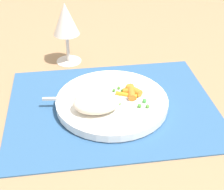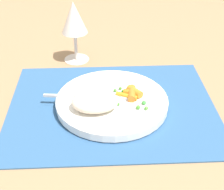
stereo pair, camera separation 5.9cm
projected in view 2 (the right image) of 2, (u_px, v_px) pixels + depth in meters
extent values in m
plane|color=#997551|center=(112.00, 107.00, 0.78)|extent=(2.40, 2.40, 0.00)
cube|color=#2D5684|center=(112.00, 106.00, 0.78)|extent=(0.48, 0.37, 0.01)
cylinder|color=white|center=(112.00, 102.00, 0.77)|extent=(0.26, 0.26, 0.02)
ellipsoid|color=beige|center=(95.00, 102.00, 0.72)|extent=(0.10, 0.07, 0.04)
cylinder|color=orange|center=(127.00, 97.00, 0.76)|extent=(0.05, 0.03, 0.01)
cylinder|color=orange|center=(135.00, 92.00, 0.77)|extent=(0.04, 0.04, 0.02)
cylinder|color=orange|center=(132.00, 93.00, 0.77)|extent=(0.02, 0.05, 0.02)
cylinder|color=orange|center=(132.00, 93.00, 0.77)|extent=(0.04, 0.02, 0.01)
sphere|color=#4F8F31|center=(120.00, 88.00, 0.79)|extent=(0.01, 0.01, 0.01)
sphere|color=#58A943|center=(120.00, 98.00, 0.76)|extent=(0.01, 0.01, 0.01)
sphere|color=#408C3F|center=(137.00, 94.00, 0.77)|extent=(0.01, 0.01, 0.01)
sphere|color=green|center=(134.00, 91.00, 0.78)|extent=(0.01, 0.01, 0.01)
sphere|color=#469730|center=(138.00, 107.00, 0.73)|extent=(0.01, 0.01, 0.01)
sphere|color=#409134|center=(118.00, 104.00, 0.74)|extent=(0.01, 0.01, 0.01)
sphere|color=green|center=(144.00, 103.00, 0.74)|extent=(0.01, 0.01, 0.01)
sphere|color=green|center=(108.00, 109.00, 0.72)|extent=(0.01, 0.01, 0.01)
sphere|color=#57A53D|center=(146.00, 108.00, 0.73)|extent=(0.01, 0.01, 0.01)
sphere|color=green|center=(111.00, 104.00, 0.74)|extent=(0.01, 0.01, 0.01)
sphere|color=#469230|center=(115.00, 90.00, 0.78)|extent=(0.01, 0.01, 0.01)
sphere|color=green|center=(123.00, 92.00, 0.78)|extent=(0.01, 0.01, 0.01)
sphere|color=green|center=(126.00, 94.00, 0.77)|extent=(0.01, 0.01, 0.01)
sphere|color=green|center=(112.00, 100.00, 0.75)|extent=(0.01, 0.01, 0.01)
cube|color=silver|center=(124.00, 98.00, 0.76)|extent=(0.05, 0.02, 0.01)
cube|color=silver|center=(79.00, 96.00, 0.77)|extent=(0.16, 0.02, 0.01)
cylinder|color=silver|center=(77.00, 59.00, 0.97)|extent=(0.07, 0.07, 0.00)
cylinder|color=silver|center=(76.00, 46.00, 0.94)|extent=(0.01, 0.01, 0.08)
cone|color=silver|center=(74.00, 17.00, 0.90)|extent=(0.07, 0.07, 0.09)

